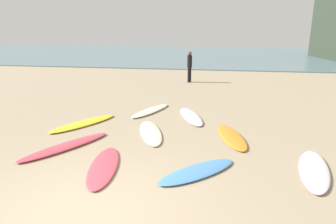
{
  "coord_description": "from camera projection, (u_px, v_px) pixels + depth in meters",
  "views": [
    {
      "loc": [
        2.14,
        -3.72,
        2.82
      ],
      "look_at": [
        0.47,
        5.39,
        0.3
      ],
      "focal_mm": 31.11,
      "sensor_mm": 36.0,
      "label": 1
    }
  ],
  "objects": [
    {
      "name": "surfboard_2",
      "position": [
        231.0,
        137.0,
        8.07
      ],
      "size": [
        1.08,
        2.22,
        0.08
      ],
      "primitive_type": "ellipsoid",
      "rotation": [
        0.0,
        0.0,
        3.38
      ],
      "color": "orange",
      "rests_on": "ground_plane"
    },
    {
      "name": "surfboard_1",
      "position": [
        84.0,
        123.0,
        9.26
      ],
      "size": [
        1.64,
        2.45,
        0.08
      ],
      "primitive_type": "ellipsoid",
      "rotation": [
        0.0,
        0.0,
        -0.48
      ],
      "color": "yellow",
      "rests_on": "ground_plane"
    },
    {
      "name": "surfboard_0",
      "position": [
        66.0,
        146.0,
        7.38
      ],
      "size": [
        1.64,
        2.48,
        0.09
      ],
      "primitive_type": "ellipsoid",
      "rotation": [
        0.0,
        0.0,
        -0.49
      ],
      "color": "#DA495B",
      "rests_on": "ground_plane"
    },
    {
      "name": "surfboard_5",
      "position": [
        151.0,
        111.0,
        10.77
      ],
      "size": [
        1.28,
        2.35,
        0.09
      ],
      "primitive_type": "ellipsoid",
      "rotation": [
        0.0,
        0.0,
        2.8
      ],
      "color": "white",
      "rests_on": "ground_plane"
    },
    {
      "name": "surfboard_6",
      "position": [
        191.0,
        116.0,
        10.03
      ],
      "size": [
        1.3,
        2.34,
        0.09
      ],
      "primitive_type": "ellipsoid",
      "rotation": [
        0.0,
        0.0,
        0.34
      ],
      "color": "white",
      "rests_on": "ground_plane"
    },
    {
      "name": "ground_plane",
      "position": [
        78.0,
        216.0,
        4.64
      ],
      "size": [
        120.0,
        120.0,
        0.0
      ],
      "primitive_type": "plane",
      "color": "tan"
    },
    {
      "name": "surfboard_3",
      "position": [
        314.0,
        170.0,
        6.11
      ],
      "size": [
        1.04,
        2.22,
        0.09
      ],
      "primitive_type": "ellipsoid",
      "rotation": [
        0.0,
        0.0,
        -0.22
      ],
      "color": "white",
      "rests_on": "ground_plane"
    },
    {
      "name": "beachgoer_near",
      "position": [
        190.0,
        65.0,
        17.02
      ],
      "size": [
        0.35,
        0.35,
        1.8
      ],
      "rotation": [
        0.0,
        0.0,
        4.43
      ],
      "color": "black",
      "rests_on": "ground_plane"
    },
    {
      "name": "surfboard_4",
      "position": [
        198.0,
        171.0,
        6.05
      ],
      "size": [
        1.79,
        1.81,
        0.07
      ],
      "primitive_type": "ellipsoid",
      "rotation": [
        0.0,
        0.0,
        -0.78
      ],
      "color": "#5090D2",
      "rests_on": "ground_plane"
    },
    {
      "name": "ocean_water",
      "position": [
        207.0,
        53.0,
        41.76
      ],
      "size": [
        120.0,
        40.0,
        0.08
      ],
      "primitive_type": "cube",
      "color": "slate",
      "rests_on": "ground_plane"
    },
    {
      "name": "surfboard_7",
      "position": [
        150.0,
        132.0,
        8.43
      ],
      "size": [
        1.31,
        2.31,
        0.07
      ],
      "primitive_type": "ellipsoid",
      "rotation": [
        0.0,
        0.0,
        3.49
      ],
      "color": "#F3ECCE",
      "rests_on": "ground_plane"
    },
    {
      "name": "surfboard_8",
      "position": [
        104.0,
        166.0,
        6.29
      ],
      "size": [
        1.03,
        2.18,
        0.07
      ],
      "primitive_type": "ellipsoid",
      "rotation": [
        0.0,
        0.0,
        3.36
      ],
      "color": "#DE4A5A",
      "rests_on": "ground_plane"
    }
  ]
}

